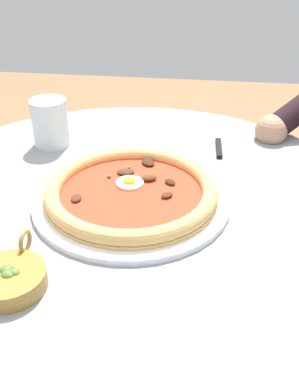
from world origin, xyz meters
TOP-DOWN VIEW (x-y plane):
  - dining_table at (0.00, 0.00)m, footprint 0.90×0.90m
  - pizza_on_plate at (-0.01, -0.00)m, footprint 0.33×0.33m
  - water_glass at (0.20, -0.20)m, footprint 0.08×0.08m
  - steak_knife at (-0.15, -0.25)m, footprint 0.02×0.20m
  - olive_pan at (0.12, 0.22)m, footprint 0.10×0.12m

SIDE VIEW (x-z plane):
  - dining_table at x=0.00m, z-range 0.22..0.94m
  - steak_knife at x=-0.15m, z-range 0.72..0.73m
  - olive_pan at x=0.12m, z-range 0.71..0.76m
  - pizza_on_plate at x=-0.01m, z-range 0.72..0.75m
  - water_glass at x=0.20m, z-range 0.71..0.81m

